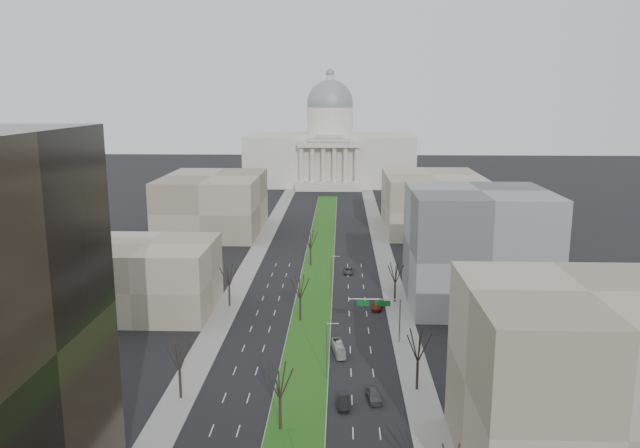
% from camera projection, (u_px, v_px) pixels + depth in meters
% --- Properties ---
extents(ground, '(600.00, 600.00, 0.00)m').
position_uv_depth(ground, '(318.00, 266.00, 159.83)').
color(ground, black).
rests_on(ground, ground).
extents(median, '(8.00, 222.03, 0.20)m').
position_uv_depth(median, '(318.00, 266.00, 158.82)').
color(median, '#999993').
rests_on(median, ground).
extents(sidewalk_left, '(5.00, 330.00, 0.15)m').
position_uv_depth(sidewalk_left, '(234.00, 295.00, 135.95)').
color(sidewalk_left, gray).
rests_on(sidewalk_left, ground).
extents(sidewalk_right, '(5.00, 330.00, 0.15)m').
position_uv_depth(sidewalk_right, '(395.00, 297.00, 134.76)').
color(sidewalk_right, gray).
rests_on(sidewalk_right, ground).
extents(capitol, '(80.00, 46.00, 55.00)m').
position_uv_depth(capitol, '(330.00, 151.00, 302.86)').
color(capitol, beige).
rests_on(capitol, ground).
extents(building_beige_left, '(26.00, 22.00, 14.00)m').
position_uv_depth(building_beige_left, '(148.00, 277.00, 125.28)').
color(building_beige_left, '#9E947A').
rests_on(building_beige_left, ground).
extents(building_tan_right, '(26.00, 24.00, 22.00)m').
position_uv_depth(building_tan_right, '(581.00, 384.00, 70.37)').
color(building_tan_right, gray).
rests_on(building_tan_right, ground).
extents(building_grey_right, '(28.00, 26.00, 24.00)m').
position_uv_depth(building_grey_right, '(477.00, 248.00, 128.84)').
color(building_grey_right, slate).
rests_on(building_grey_right, ground).
extents(building_far_left, '(30.00, 40.00, 18.00)m').
position_uv_depth(building_far_left, '(213.00, 204.00, 198.32)').
color(building_far_left, gray).
rests_on(building_far_left, ground).
extents(building_far_right, '(30.00, 40.00, 18.00)m').
position_uv_depth(building_far_right, '(432.00, 202.00, 200.84)').
color(building_far_right, '#9E947A').
rests_on(building_far_right, ground).
extents(tree_left_mid, '(5.40, 5.40, 9.72)m').
position_uv_depth(tree_left_mid, '(179.00, 353.00, 88.54)').
color(tree_left_mid, black).
rests_on(tree_left_mid, ground).
extents(tree_left_far, '(5.28, 5.28, 9.50)m').
position_uv_depth(tree_left_far, '(229.00, 275.00, 127.71)').
color(tree_left_far, black).
rests_on(tree_left_far, ground).
extents(tree_right_mid, '(5.52, 5.52, 9.94)m').
position_uv_depth(tree_right_mid, '(418.00, 345.00, 91.26)').
color(tree_right_mid, black).
rests_on(tree_right_mid, ground).
extents(tree_right_far, '(5.04, 5.04, 9.07)m').
position_uv_depth(tree_right_far, '(395.00, 272.00, 130.52)').
color(tree_right_far, black).
rests_on(tree_right_far, ground).
extents(tree_median_a, '(5.40, 5.40, 9.72)m').
position_uv_depth(tree_median_a, '(280.00, 380.00, 80.20)').
color(tree_median_a, black).
rests_on(tree_median_a, ground).
extents(tree_median_b, '(5.40, 5.40, 9.72)m').
position_uv_depth(tree_median_b, '(300.00, 287.00, 119.34)').
color(tree_median_b, black).
rests_on(tree_median_b, ground).
extents(tree_median_c, '(5.40, 5.40, 9.72)m').
position_uv_depth(tree_median_c, '(310.00, 239.00, 158.47)').
color(tree_median_c, black).
rests_on(tree_median_c, ground).
extents(streetlamp_median_b, '(1.90, 0.20, 9.16)m').
position_uv_depth(streetlamp_median_b, '(327.00, 350.00, 95.13)').
color(streetlamp_median_b, gray).
rests_on(streetlamp_median_b, ground).
extents(streetlamp_median_c, '(1.90, 0.20, 9.16)m').
position_uv_depth(streetlamp_median_c, '(331.00, 276.00, 134.26)').
color(streetlamp_median_c, gray).
rests_on(streetlamp_median_c, ground).
extents(mast_arm_signs, '(9.12, 0.24, 8.09)m').
position_uv_depth(mast_arm_signs, '(385.00, 309.00, 109.24)').
color(mast_arm_signs, gray).
rests_on(mast_arm_signs, ground).
extents(car_grey_near, '(2.46, 4.91, 1.61)m').
position_uv_depth(car_grey_near, '(374.00, 395.00, 89.38)').
color(car_grey_near, '#424549').
rests_on(car_grey_near, ground).
extents(car_black, '(1.66, 4.55, 1.49)m').
position_uv_depth(car_black, '(344.00, 401.00, 87.60)').
color(car_black, black).
rests_on(car_black, ground).
extents(car_red, '(2.77, 5.12, 1.41)m').
position_uv_depth(car_red, '(377.00, 306.00, 127.30)').
color(car_red, maroon).
rests_on(car_red, ground).
extents(car_grey_far, '(2.47, 4.89, 1.33)m').
position_uv_depth(car_grey_far, '(349.00, 271.00, 153.05)').
color(car_grey_far, '#434649').
rests_on(car_grey_far, ground).
extents(box_van, '(2.56, 6.87, 1.87)m').
position_uv_depth(box_van, '(339.00, 348.00, 105.44)').
color(box_van, silver).
rests_on(box_van, ground).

